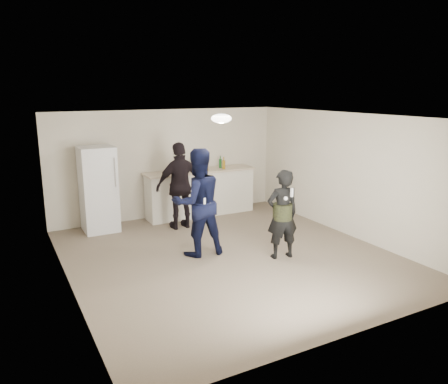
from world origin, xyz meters
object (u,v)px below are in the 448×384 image
fridge (98,189)px  man (198,202)px  counter (200,193)px  spectator (181,186)px  woman (282,214)px  shaker (188,169)px

fridge → man: size_ratio=0.92×
counter → spectator: spectator is taller
counter → woman: woman is taller
shaker → woman: 3.10m
fridge → shaker: fridge is taller
fridge → woman: size_ratio=1.12×
spectator → counter: bearing=-137.9°
counter → shaker: bearing=-161.1°
counter → fridge: size_ratio=1.44×
man → woman: (1.25, -0.85, -0.17)m
man → fridge: bearing=-57.3°
shaker → spectator: spectator is taller
fridge → spectator: bearing=-22.1°
counter → fridge: 2.42m
counter → man: 2.61m
counter → man: bearing=-116.0°
fridge → shaker: bearing=-1.6°
man → spectator: man is taller
fridge → man: bearing=-60.5°
spectator → fridge: bearing=-22.2°
counter → spectator: 1.15m
woman → spectator: (-0.91, 2.44, 0.13)m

